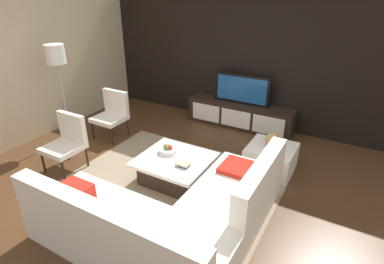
{
  "coord_description": "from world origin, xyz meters",
  "views": [
    {
      "loc": [
        2.03,
        -3.13,
        2.67
      ],
      "look_at": [
        -0.1,
        0.6,
        0.59
      ],
      "focal_mm": 29.04,
      "sensor_mm": 36.0,
      "label": 1
    }
  ],
  "objects_px": {
    "floor_lamp": "(56,61)",
    "ottoman": "(271,158)",
    "decorative_ball": "(273,140)",
    "sectional_couch": "(171,218)",
    "coffee_table": "(175,169)",
    "book_stack": "(183,164)",
    "accent_chair_near": "(67,139)",
    "accent_chair_far": "(112,112)",
    "fruit_bowl": "(168,149)",
    "television": "(242,89)",
    "media_console": "(240,115)"
  },
  "relations": [
    {
      "from": "decorative_ball",
      "to": "accent_chair_near",
      "type": "bearing_deg",
      "value": -151.84
    },
    {
      "from": "television",
      "to": "accent_chair_near",
      "type": "distance_m",
      "value": 3.31
    },
    {
      "from": "floor_lamp",
      "to": "book_stack",
      "type": "xyz_separation_m",
      "value": [
        2.69,
        -0.31,
        -1.06
      ]
    },
    {
      "from": "fruit_bowl",
      "to": "coffee_table",
      "type": "bearing_deg",
      "value": -28.99
    },
    {
      "from": "coffee_table",
      "to": "floor_lamp",
      "type": "distance_m",
      "value": 2.78
    },
    {
      "from": "fruit_bowl",
      "to": "accent_chair_far",
      "type": "relative_size",
      "value": 0.32
    },
    {
      "from": "sectional_couch",
      "to": "fruit_bowl",
      "type": "distance_m",
      "value": 1.34
    },
    {
      "from": "ottoman",
      "to": "floor_lamp",
      "type": "bearing_deg",
      "value": -167.34
    },
    {
      "from": "ottoman",
      "to": "accent_chair_far",
      "type": "xyz_separation_m",
      "value": [
        -2.97,
        -0.29,
        0.29
      ]
    },
    {
      "from": "sectional_couch",
      "to": "book_stack",
      "type": "xyz_separation_m",
      "value": [
        -0.37,
        0.88,
        0.11
      ]
    },
    {
      "from": "floor_lamp",
      "to": "television",
      "type": "bearing_deg",
      "value": 39.35
    },
    {
      "from": "television",
      "to": "ottoman",
      "type": "relative_size",
      "value": 1.6
    },
    {
      "from": "accent_chair_far",
      "to": "accent_chair_near",
      "type": "bearing_deg",
      "value": -80.56
    },
    {
      "from": "coffee_table",
      "to": "decorative_ball",
      "type": "height_order",
      "value": "decorative_ball"
    },
    {
      "from": "media_console",
      "to": "sectional_couch",
      "type": "xyz_separation_m",
      "value": [
        0.49,
        -3.29,
        0.05
      ]
    },
    {
      "from": "sectional_couch",
      "to": "ottoman",
      "type": "height_order",
      "value": "sectional_couch"
    },
    {
      "from": "coffee_table",
      "to": "accent_chair_far",
      "type": "height_order",
      "value": "accent_chair_far"
    },
    {
      "from": "television",
      "to": "decorative_ball",
      "type": "distance_m",
      "value": 1.68
    },
    {
      "from": "floor_lamp",
      "to": "ottoman",
      "type": "height_order",
      "value": "floor_lamp"
    },
    {
      "from": "fruit_bowl",
      "to": "book_stack",
      "type": "height_order",
      "value": "fruit_bowl"
    },
    {
      "from": "media_console",
      "to": "accent_chair_near",
      "type": "distance_m",
      "value": 3.3
    },
    {
      "from": "coffee_table",
      "to": "fruit_bowl",
      "type": "distance_m",
      "value": 0.31
    },
    {
      "from": "floor_lamp",
      "to": "book_stack",
      "type": "relative_size",
      "value": 9.07
    },
    {
      "from": "coffee_table",
      "to": "book_stack",
      "type": "xyz_separation_m",
      "value": [
        0.22,
        -0.12,
        0.21
      ]
    },
    {
      "from": "sectional_couch",
      "to": "accent_chair_far",
      "type": "height_order",
      "value": "accent_chair_far"
    },
    {
      "from": "ottoman",
      "to": "fruit_bowl",
      "type": "height_order",
      "value": "fruit_bowl"
    },
    {
      "from": "coffee_table",
      "to": "decorative_ball",
      "type": "bearing_deg",
      "value": 41.51
    },
    {
      "from": "ottoman",
      "to": "book_stack",
      "type": "relative_size",
      "value": 3.64
    },
    {
      "from": "fruit_bowl",
      "to": "decorative_ball",
      "type": "relative_size",
      "value": 1.19
    },
    {
      "from": "decorative_ball",
      "to": "book_stack",
      "type": "height_order",
      "value": "decorative_ball"
    },
    {
      "from": "media_console",
      "to": "fruit_bowl",
      "type": "relative_size",
      "value": 7.65
    },
    {
      "from": "accent_chair_near",
      "to": "floor_lamp",
      "type": "bearing_deg",
      "value": 136.02
    },
    {
      "from": "ottoman",
      "to": "decorative_ball",
      "type": "bearing_deg",
      "value": 0.0
    },
    {
      "from": "fruit_bowl",
      "to": "television",
      "type": "bearing_deg",
      "value": 82.78
    },
    {
      "from": "accent_chair_near",
      "to": "book_stack",
      "type": "bearing_deg",
      "value": 7.17
    },
    {
      "from": "television",
      "to": "floor_lamp",
      "type": "xyz_separation_m",
      "value": [
        -2.57,
        -2.1,
        0.68
      ]
    },
    {
      "from": "sectional_couch",
      "to": "decorative_ball",
      "type": "bearing_deg",
      "value": 74.87
    },
    {
      "from": "coffee_table",
      "to": "book_stack",
      "type": "bearing_deg",
      "value": -28.33
    },
    {
      "from": "accent_chair_far",
      "to": "book_stack",
      "type": "relative_size",
      "value": 4.52
    },
    {
      "from": "coffee_table",
      "to": "book_stack",
      "type": "height_order",
      "value": "book_stack"
    },
    {
      "from": "accent_chair_near",
      "to": "floor_lamp",
      "type": "relative_size",
      "value": 0.5
    },
    {
      "from": "sectional_couch",
      "to": "coffee_table",
      "type": "relative_size",
      "value": 2.24
    },
    {
      "from": "coffee_table",
      "to": "accent_chair_far",
      "type": "xyz_separation_m",
      "value": [
        -1.84,
        0.71,
        0.29
      ]
    },
    {
      "from": "television",
      "to": "accent_chair_near",
      "type": "xyz_separation_m",
      "value": [
        -1.75,
        -2.79,
        -0.3
      ]
    },
    {
      "from": "accent_chair_near",
      "to": "floor_lamp",
      "type": "distance_m",
      "value": 1.45
    },
    {
      "from": "ottoman",
      "to": "decorative_ball",
      "type": "relative_size",
      "value": 2.97
    },
    {
      "from": "accent_chair_near",
      "to": "ottoman",
      "type": "distance_m",
      "value": 3.17
    },
    {
      "from": "floor_lamp",
      "to": "decorative_ball",
      "type": "bearing_deg",
      "value": 12.66
    },
    {
      "from": "accent_chair_near",
      "to": "accent_chair_far",
      "type": "bearing_deg",
      "value": 94.64
    },
    {
      "from": "sectional_couch",
      "to": "coffee_table",
      "type": "xyz_separation_m",
      "value": [
        -0.59,
        0.99,
        -0.09
      ]
    }
  ]
}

